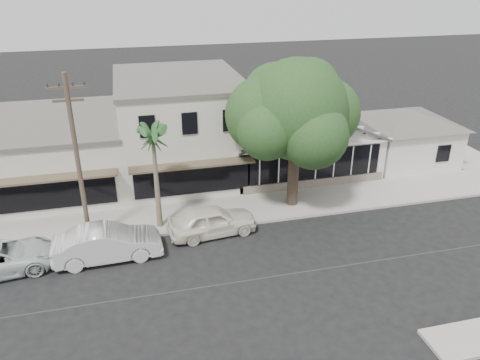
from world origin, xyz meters
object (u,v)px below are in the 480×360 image
object	(u,v)px
utility_pole	(77,159)
car_1	(108,243)
shade_tree	(294,111)
car_0	(212,221)

from	to	relation	value
utility_pole	car_1	distance (m)	4.41
car_1	shade_tree	bearing A→B (deg)	-74.47
car_0	car_1	bearing A→B (deg)	94.91
car_0	shade_tree	distance (m)	7.65
utility_pole	shade_tree	xyz separation A→B (m)	(11.71, 1.65, 1.08)
car_1	car_0	bearing A→B (deg)	-81.14
utility_pole	car_1	xyz separation A→B (m)	(0.99, -1.75, -3.92)
shade_tree	car_1	bearing A→B (deg)	-162.36
car_0	car_1	size ratio (longest dim) A/B	0.91
car_1	shade_tree	size ratio (longest dim) A/B	0.59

